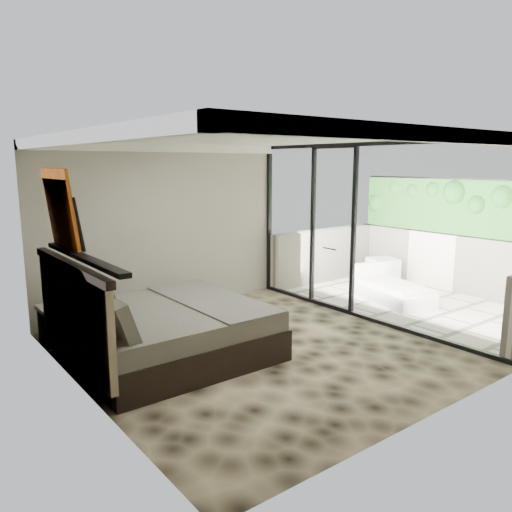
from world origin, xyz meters
TOP-DOWN VIEW (x-y plane):
  - floor at (0.00, 0.00)m, footprint 5.00×5.00m
  - ceiling at (0.00, 0.00)m, footprint 4.50×5.00m
  - back_wall at (0.00, 2.49)m, footprint 4.50×0.02m
  - left_wall at (-2.24, 0.00)m, footprint 0.02×5.00m
  - glass_wall at (2.25, 0.00)m, footprint 0.08×5.00m
  - terrace_slab at (3.75, 0.00)m, footprint 3.00×5.00m
  - parapet_far at (5.10, 0.00)m, footprint 0.30×5.00m
  - foliage_hedge at (5.10, 0.00)m, footprint 0.36×4.60m
  - picture_ledge at (-2.18, 0.10)m, footprint 0.12×2.20m
  - bed at (-1.12, 0.52)m, footprint 2.40×2.31m
  - nightstand at (-1.97, 1.93)m, footprint 0.55×0.55m
  - table_lamp at (-1.95, 1.92)m, footprint 0.33×0.33m
  - abstract_canvas at (-2.19, 0.75)m, footprint 0.13×0.90m
  - framed_print at (-2.14, 0.55)m, footprint 0.11×0.50m
  - ottoman at (4.45, 1.40)m, footprint 0.67×0.67m
  - lounger at (3.46, 0.41)m, footprint 1.12×1.66m

SIDE VIEW (x-z plane):
  - terrace_slab at x=3.75m, z-range -0.12..0.00m
  - floor at x=0.00m, z-range 0.00..0.00m
  - lounger at x=3.46m, z-range -0.11..0.48m
  - nightstand at x=-1.97m, z-range 0.00..0.52m
  - ottoman at x=4.45m, z-range 0.00..0.53m
  - bed at x=-1.12m, z-range -0.28..1.05m
  - parapet_far at x=5.10m, z-range 0.00..1.10m
  - table_lamp at x=-1.95m, z-range 0.60..1.22m
  - back_wall at x=0.00m, z-range 0.00..2.80m
  - left_wall at x=-2.24m, z-range 0.00..2.80m
  - glass_wall at x=2.25m, z-range 0.00..2.80m
  - picture_ledge at x=-2.18m, z-range 1.48..1.52m
  - foliage_hedge at x=5.10m, z-range 1.10..2.20m
  - framed_print at x=-2.14m, z-range 1.53..2.12m
  - abstract_canvas at x=-2.19m, z-range 1.53..2.42m
  - ceiling at x=0.00m, z-range 2.78..2.80m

